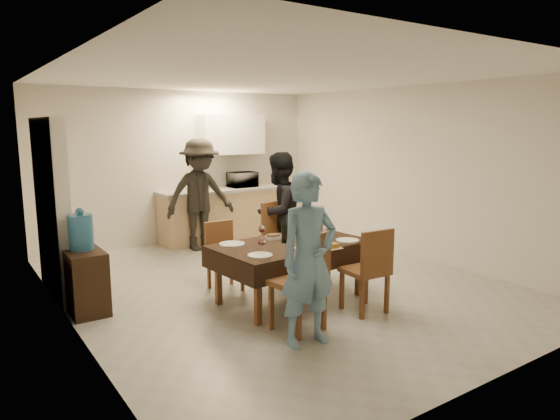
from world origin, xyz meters
The scene contains 33 objects.
floor centered at (0.00, 0.00, 0.00)m, with size 5.00×6.00×0.02m, color #B2B1AD.
ceiling centered at (0.00, 0.00, 2.60)m, with size 5.00×6.00×0.02m, color white.
wall_back centered at (0.00, 3.00, 1.30)m, with size 5.00×0.02×2.60m, color silver.
wall_front centered at (0.00, -3.00, 1.30)m, with size 5.00×0.02×2.60m, color silver.
wall_left centered at (-2.50, 0.00, 1.30)m, with size 0.02×6.00×2.60m, color silver.
wall_right centered at (2.50, 0.00, 1.30)m, with size 0.02×6.00×2.60m, color silver.
stub_partition centered at (-2.42, 1.20, 1.05)m, with size 0.15×1.40×2.10m, color beige.
kitchen_base_cabinet centered at (0.60, 2.68, 0.43)m, with size 2.20×0.60×0.86m, color tan.
kitchen_worktop centered at (0.60, 2.68, 0.89)m, with size 2.24×0.64×0.05m, color #9A9995.
upper_cabinet centered at (0.90, 2.82, 1.85)m, with size 1.20×0.34×0.70m, color white.
dining_table centered at (-0.22, -0.57, 0.65)m, with size 1.81×1.14×0.68m.
chair_near_left centered at (-0.67, -1.41, 0.61)m, with size 0.53×0.53×0.54m.
chair_near_right centered at (0.23, -1.40, 0.57)m, with size 0.45×0.45×0.51m.
chair_far_left centered at (-0.67, 0.11, 0.51)m, with size 0.39×0.39×0.45m.
chair_far_right centered at (0.23, 0.09, 0.62)m, with size 0.57×0.58×0.55m.
console centered at (-2.28, 0.43, 0.34)m, with size 0.37×0.74×0.69m, color black.
water_jug centered at (-2.28, 0.43, 0.88)m, with size 0.26×0.26×0.38m, color teal.
wine_bottle centered at (-0.27, -0.52, 0.82)m, with size 0.07×0.07×0.29m, color black, non-canonical shape.
water_pitcher centered at (0.13, -0.62, 0.79)m, with size 0.14×0.14×0.22m, color white.
savoury_tart centered at (-0.12, -0.95, 0.71)m, with size 0.44×0.33×0.06m, color #AC8032.
salad_bowl centered at (0.08, -0.39, 0.72)m, with size 0.19×0.19×0.07m, color silver.
mushroom_dish centered at (-0.27, -0.29, 0.70)m, with size 0.21×0.21×0.04m, color silver.
wine_glass_a centered at (-0.77, -0.82, 0.77)m, with size 0.09×0.09×0.19m, color white, non-canonical shape.
wine_glass_b centered at (0.33, -0.32, 0.78)m, with size 0.09×0.09×0.21m, color white, non-canonical shape.
wine_glass_c centered at (-0.42, -0.27, 0.77)m, with size 0.08×0.08×0.18m, color white, non-canonical shape.
plate_near_left centered at (-0.82, -0.87, 0.69)m, with size 0.26×0.26×0.01m, color silver.
plate_near_right centered at (0.38, -0.87, 0.69)m, with size 0.27×0.27×0.02m, color silver.
plate_far_left centered at (-0.82, -0.27, 0.69)m, with size 0.29×0.29×0.02m, color silver.
plate_far_right centered at (0.38, -0.27, 0.69)m, with size 0.26×0.26×0.01m, color silver.
microwave centered at (1.03, 2.68, 1.05)m, with size 0.49×0.33×0.27m, color white.
person_near centered at (-0.77, -1.62, 0.80)m, with size 0.59×0.38×1.60m, color #6791B5.
person_far centered at (0.33, 0.48, 0.83)m, with size 0.80×0.63×1.65m, color black.
person_kitchen centered at (-0.03, 2.23, 0.90)m, with size 1.16×0.67×1.80m, color black.
Camera 1 is at (-3.46, -5.09, 2.00)m, focal length 32.00 mm.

